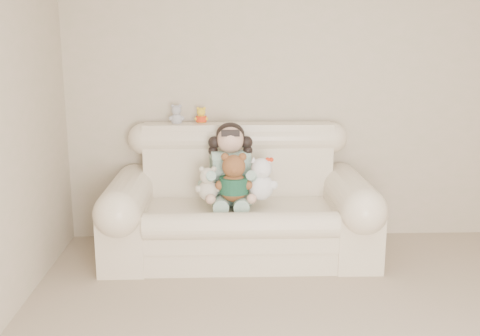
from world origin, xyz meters
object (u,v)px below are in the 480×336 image
brown_teddy (234,173)px  white_cat (261,174)px  cream_teddy (208,180)px  seated_child (230,163)px  sofa (240,194)px

brown_teddy → white_cat: size_ratio=1.10×
brown_teddy → cream_teddy: 0.21m
brown_teddy → white_cat: brown_teddy is taller
white_cat → cream_teddy: white_cat is taller
seated_child → cream_teddy: 0.27m
white_cat → brown_teddy: bearing=168.7°
seated_child → cream_teddy: (-0.18, -0.18, -0.09)m
seated_child → brown_teddy: bearing=-93.8°
seated_child → white_cat: size_ratio=1.66×
sofa → brown_teddy: 0.25m
white_cat → cream_teddy: size_ratio=1.28×
seated_child → sofa: bearing=-58.6°
sofa → brown_teddy: sofa is taller
brown_teddy → seated_child: bearing=92.6°
white_cat → cream_teddy: 0.41m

